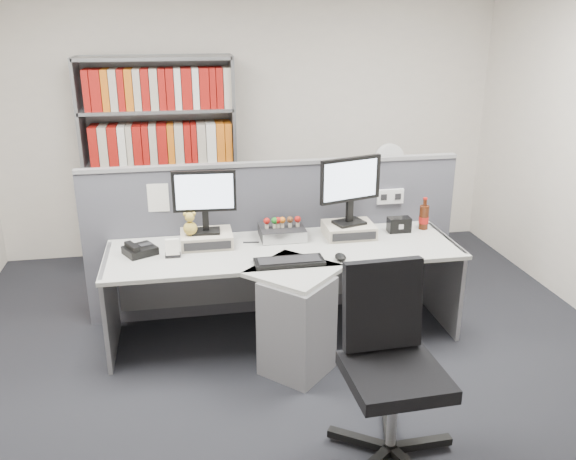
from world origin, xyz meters
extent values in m
plane|color=#24252A|center=(0.00, 0.00, 0.00)|extent=(5.50, 5.50, 0.00)
cube|color=silver|center=(0.00, 2.75, 1.35)|extent=(5.00, 0.04, 2.70)
cube|color=#4F505A|center=(0.00, 1.25, 0.62)|extent=(3.00, 0.05, 1.25)
cube|color=#949499|center=(0.00, 1.25, 1.26)|extent=(3.00, 0.07, 0.03)
cube|color=white|center=(0.95, 1.22, 0.95)|extent=(0.22, 0.04, 0.12)
cube|color=white|center=(-0.90, 1.22, 1.05)|extent=(0.16, 0.00, 0.22)
cube|color=white|center=(-0.50, 1.22, 1.05)|extent=(0.16, 0.00, 0.22)
cube|color=white|center=(0.70, 1.22, 1.05)|extent=(0.16, 0.00, 0.22)
cube|color=#B5B6AF|center=(0.00, 0.82, 0.70)|extent=(2.60, 0.80, 0.03)
cube|color=#B5B6AF|center=(0.00, 0.42, 0.70)|extent=(0.74, 0.74, 0.03)
cube|color=gray|center=(0.00, 0.30, 0.34)|extent=(0.57, 0.57, 0.69)
cube|color=gray|center=(-1.28, 0.82, 0.36)|extent=(0.03, 0.70, 0.72)
cube|color=gray|center=(1.28, 0.82, 0.36)|extent=(0.03, 0.70, 0.72)
cube|color=gray|center=(0.00, 1.18, 0.35)|extent=(2.50, 0.02, 0.45)
cube|color=#BFB39E|center=(-0.56, 0.98, 0.77)|extent=(0.38, 0.30, 0.10)
cube|color=black|center=(-0.56, 0.83, 0.77)|extent=(0.34, 0.01, 0.06)
cube|color=#BFB39E|center=(0.54, 0.98, 0.77)|extent=(0.38, 0.30, 0.10)
cube|color=black|center=(0.54, 0.83, 0.77)|extent=(0.34, 0.01, 0.06)
cube|color=black|center=(-0.56, 0.98, 0.83)|extent=(0.21, 0.16, 0.02)
cube|color=black|center=(-0.56, 0.98, 0.91)|extent=(0.05, 0.03, 0.17)
cube|color=black|center=(-0.56, 0.98, 1.14)|extent=(0.46, 0.06, 0.30)
cube|color=#CFE1FE|center=(-0.56, 0.96, 1.14)|extent=(0.42, 0.03, 0.26)
cube|color=black|center=(0.54, 0.98, 0.83)|extent=(0.26, 0.22, 0.02)
cube|color=black|center=(0.54, 0.98, 0.92)|extent=(0.06, 0.04, 0.18)
cube|color=black|center=(0.54, 0.98, 1.17)|extent=(0.50, 0.19, 0.34)
cube|color=#CFE1FE|center=(0.53, 0.96, 1.17)|extent=(0.44, 0.14, 0.29)
cube|color=black|center=(0.02, 1.03, 0.76)|extent=(0.34, 0.30, 0.09)
cube|color=silver|center=(0.02, 0.89, 0.76)|extent=(0.34, 0.01, 0.08)
cylinder|color=#BFB39E|center=(-0.10, 1.01, 0.83)|extent=(0.03, 0.03, 0.03)
sphere|color=#A5140F|center=(-0.10, 1.01, 0.87)|extent=(0.05, 0.05, 0.05)
cylinder|color=#BFB39E|center=(-0.04, 1.01, 0.83)|extent=(0.03, 0.03, 0.03)
sphere|color=#19721E|center=(-0.04, 1.01, 0.87)|extent=(0.05, 0.05, 0.05)
cylinder|color=#BFB39E|center=(0.02, 1.01, 0.83)|extent=(0.03, 0.03, 0.03)
sphere|color=orange|center=(0.02, 1.01, 0.87)|extent=(0.05, 0.05, 0.05)
cylinder|color=#BFB39E|center=(0.08, 1.01, 0.83)|extent=(0.03, 0.03, 0.03)
sphere|color=#593319|center=(0.08, 1.01, 0.87)|extent=(0.05, 0.05, 0.05)
cylinder|color=#BFB39E|center=(0.14, 1.01, 0.83)|extent=(0.03, 0.03, 0.03)
sphere|color=#A5140F|center=(0.14, 1.01, 0.87)|extent=(0.05, 0.05, 0.05)
cylinder|color=#BFB39E|center=(-0.01, 1.01, 0.83)|extent=(0.03, 0.03, 0.03)
sphere|color=#A5140F|center=(-0.01, 1.01, 0.87)|extent=(0.05, 0.05, 0.05)
cube|color=black|center=(-0.02, 0.52, 0.73)|extent=(0.49, 0.19, 0.03)
cube|color=black|center=(-0.02, 0.52, 0.75)|extent=(0.43, 0.13, 0.01)
ellipsoid|color=black|center=(0.35, 0.52, 0.74)|extent=(0.08, 0.12, 0.05)
cube|color=black|center=(-1.04, 0.88, 0.75)|extent=(0.27, 0.26, 0.06)
cube|color=black|center=(-1.09, 0.85, 0.79)|extent=(0.12, 0.17, 0.03)
cube|color=black|center=(-1.00, 0.90, 0.78)|extent=(0.11, 0.09, 0.01)
cube|color=black|center=(-0.81, 0.79, 0.73)|extent=(0.11, 0.07, 0.02)
cube|color=white|center=(-0.81, 0.77, 0.80)|extent=(0.10, 0.04, 0.11)
cube|color=white|center=(-0.81, 0.81, 0.80)|extent=(0.10, 0.04, 0.11)
sphere|color=#AE953A|center=(-0.67, 0.94, 0.87)|extent=(0.10, 0.10, 0.10)
sphere|color=#AE953A|center=(-0.67, 0.94, 0.96)|extent=(0.07, 0.07, 0.07)
sphere|color=#AE953A|center=(-0.71, 0.94, 0.98)|extent=(0.03, 0.03, 0.03)
sphere|color=#AE953A|center=(-0.64, 0.94, 0.98)|extent=(0.03, 0.03, 0.03)
cube|color=black|center=(0.96, 1.00, 0.78)|extent=(0.18, 0.10, 0.12)
cylinder|color=#3F190A|center=(1.18, 1.03, 0.82)|extent=(0.08, 0.08, 0.19)
cylinder|color=#A5140F|center=(1.18, 1.03, 0.80)|extent=(0.08, 0.08, 0.05)
cylinder|color=#3F190A|center=(1.18, 1.03, 0.94)|extent=(0.03, 0.03, 0.05)
cylinder|color=#A5140F|center=(1.18, 1.03, 0.97)|extent=(0.03, 0.03, 0.01)
cube|color=slate|center=(-1.59, 2.45, 1.00)|extent=(0.03, 0.40, 2.00)
cube|color=slate|center=(-0.21, 2.45, 1.00)|extent=(0.03, 0.40, 2.00)
cube|color=slate|center=(-0.90, 2.64, 1.00)|extent=(1.40, 0.02, 2.00)
cube|color=slate|center=(-0.90, 2.45, 0.02)|extent=(1.38, 0.40, 0.03)
cube|color=slate|center=(-0.90, 2.45, 0.52)|extent=(1.38, 0.40, 0.03)
cube|color=slate|center=(-0.90, 2.45, 1.02)|extent=(1.38, 0.40, 0.03)
cube|color=slate|center=(-0.90, 2.45, 1.52)|extent=(1.38, 0.40, 0.03)
cube|color=slate|center=(-0.90, 2.45, 1.98)|extent=(1.38, 0.40, 0.03)
cube|color=#A5140F|center=(-0.90, 2.42, 0.22)|extent=(1.24, 0.28, 0.36)
cube|color=orange|center=(-0.90, 2.42, 0.72)|extent=(1.24, 0.28, 0.36)
cube|color=#BFB39E|center=(-0.90, 2.42, 1.21)|extent=(1.24, 0.28, 0.36)
cube|color=white|center=(-0.90, 2.42, 1.71)|extent=(1.24, 0.28, 0.36)
cube|color=slate|center=(1.20, 2.00, 0.35)|extent=(0.45, 0.60, 0.70)
cube|color=black|center=(1.20, 1.70, 0.52)|extent=(0.40, 0.02, 0.28)
cube|color=black|center=(1.20, 1.70, 0.20)|extent=(0.40, 0.02, 0.28)
cylinder|color=white|center=(1.20, 2.00, 0.72)|extent=(0.18, 0.18, 0.03)
cylinder|color=white|center=(1.20, 2.00, 0.82)|extent=(0.03, 0.03, 0.18)
cylinder|color=white|center=(1.20, 1.98, 1.07)|extent=(0.31, 0.13, 0.30)
cylinder|color=silver|center=(1.20, 2.01, 1.07)|extent=(0.30, 0.12, 0.30)
cylinder|color=silver|center=(0.35, -0.64, 0.28)|extent=(0.06, 0.06, 0.45)
cube|color=black|center=(0.35, -0.64, 0.52)|extent=(0.53, 0.53, 0.08)
cube|color=black|center=(0.34, -0.41, 0.84)|extent=(0.45, 0.14, 0.52)
cube|color=black|center=(0.55, -0.64, 0.05)|extent=(0.34, 0.07, 0.04)
cylinder|color=black|center=(0.68, -0.63, 0.03)|extent=(0.06, 0.06, 0.03)
cube|color=black|center=(0.41, -0.45, 0.05)|extent=(0.15, 0.34, 0.04)
cylinder|color=black|center=(0.44, -0.32, 0.03)|extent=(0.06, 0.06, 0.03)
cube|color=black|center=(0.18, -0.53, 0.05)|extent=(0.31, 0.23, 0.04)
cylinder|color=black|center=(0.07, -0.46, 0.03)|extent=(0.06, 0.06, 0.03)
camera|label=1|loc=(-0.70, -3.25, 2.35)|focal=37.41mm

